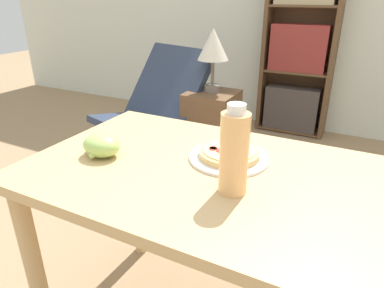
% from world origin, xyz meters
% --- Properties ---
extents(dining_table, '(1.33, 0.72, 0.75)m').
position_xyz_m(dining_table, '(0.09, 0.06, 0.64)').
color(dining_table, tan).
rests_on(dining_table, ground_plane).
extents(pizza_on_plate, '(0.26, 0.26, 0.04)m').
position_xyz_m(pizza_on_plate, '(0.03, 0.15, 0.76)').
color(pizza_on_plate, white).
rests_on(pizza_on_plate, dining_table).
extents(grape_bunch, '(0.14, 0.11, 0.08)m').
position_xyz_m(grape_bunch, '(-0.36, -0.02, 0.79)').
color(grape_bunch, '#A8CC66').
rests_on(grape_bunch, dining_table).
extents(drink_bottle, '(0.08, 0.08, 0.25)m').
position_xyz_m(drink_bottle, '(0.11, -0.03, 0.87)').
color(drink_bottle, '#EFB270').
rests_on(drink_bottle, dining_table).
extents(lounge_chair_near, '(0.82, 0.92, 0.88)m').
position_xyz_m(lounge_chair_near, '(-1.00, 1.23, 0.29)').
color(lounge_chair_near, slate).
rests_on(lounge_chair_near, ground_plane).
extents(bookshelf, '(0.63, 0.25, 1.74)m').
position_xyz_m(bookshelf, '(-0.21, 2.47, 0.82)').
color(bookshelf, brown).
rests_on(bookshelf, ground_plane).
extents(side_table, '(0.34, 0.34, 0.61)m').
position_xyz_m(side_table, '(-0.57, 1.36, 0.31)').
color(side_table, brown).
rests_on(side_table, ground_plane).
extents(table_lamp, '(0.21, 0.21, 0.43)m').
position_xyz_m(table_lamp, '(-0.57, 1.36, 0.92)').
color(table_lamp, '#665B51').
rests_on(table_lamp, side_table).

